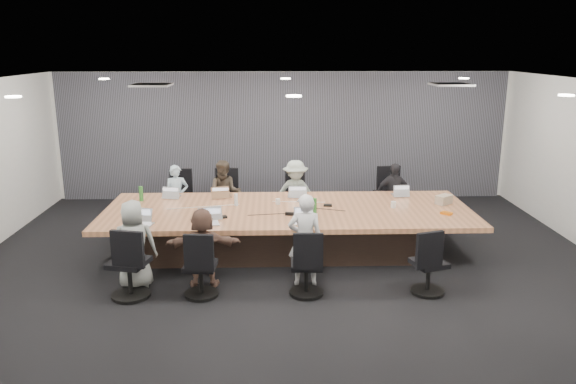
{
  "coord_description": "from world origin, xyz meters",
  "views": [
    {
      "loc": [
        -0.27,
        -8.34,
        3.33
      ],
      "look_at": [
        0.0,
        0.4,
        1.05
      ],
      "focal_mm": 35.0,
      "sensor_mm": 36.0,
      "label": 1
    }
  ],
  "objects_px": {
    "person_2": "(295,194)",
    "canvas_bag": "(444,200)",
    "person_0": "(177,197)",
    "bottle_clear": "(236,200)",
    "person_3": "(393,195)",
    "chair_6": "(306,270)",
    "chair_0": "(180,201)",
    "laptop_3": "(400,195)",
    "person_4": "(134,244)",
    "chair_5": "(201,271)",
    "laptop_0": "(172,197)",
    "laptop_5": "(207,224)",
    "laptop_6": "(303,223)",
    "conference_table": "(288,228)",
    "chair_3": "(389,198)",
    "mug_brown": "(146,211)",
    "bottle_green_left": "(141,194)",
    "chair_4": "(129,268)",
    "person_5": "(203,247)",
    "stapler": "(290,214)",
    "person_6": "(305,240)",
    "laptop_4": "(142,224)",
    "snack_packet": "(446,213)",
    "chair_1": "(227,201)",
    "person_1": "(225,194)",
    "bottle_green_right": "(314,207)",
    "chair_7": "(429,268)",
    "laptop_2": "(297,196)",
    "chair_2": "(295,203)"
  },
  "relations": [
    {
      "from": "person_2",
      "to": "canvas_bag",
      "type": "bearing_deg",
      "value": -28.84
    },
    {
      "from": "person_0",
      "to": "bottle_clear",
      "type": "height_order",
      "value": "person_0"
    },
    {
      "from": "person_3",
      "to": "chair_6",
      "type": "bearing_deg",
      "value": -128.33
    },
    {
      "from": "chair_0",
      "to": "laptop_3",
      "type": "xyz_separation_m",
      "value": [
        4.07,
        -0.9,
        0.34
      ]
    },
    {
      "from": "person_0",
      "to": "person_4",
      "type": "bearing_deg",
      "value": -102.81
    },
    {
      "from": "chair_6",
      "to": "person_2",
      "type": "xyz_separation_m",
      "value": [
        -0.02,
        3.05,
        0.27
      ]
    },
    {
      "from": "chair_5",
      "to": "laptop_0",
      "type": "height_order",
      "value": "laptop_0"
    },
    {
      "from": "laptop_5",
      "to": "canvas_bag",
      "type": "distance_m",
      "value": 4.02
    },
    {
      "from": "chair_6",
      "to": "laptop_6",
      "type": "distance_m",
      "value": 0.98
    },
    {
      "from": "laptop_5",
      "to": "conference_table",
      "type": "bearing_deg",
      "value": 20.33
    },
    {
      "from": "chair_3",
      "to": "laptop_5",
      "type": "relative_size",
      "value": 2.42
    },
    {
      "from": "mug_brown",
      "to": "bottle_green_left",
      "type": "bearing_deg",
      "value": 106.78
    },
    {
      "from": "chair_4",
      "to": "mug_brown",
      "type": "bearing_deg",
      "value": 106.89
    },
    {
      "from": "person_0",
      "to": "laptop_6",
      "type": "bearing_deg",
      "value": -53.15
    },
    {
      "from": "person_5",
      "to": "stapler",
      "type": "bearing_deg",
      "value": -145.58
    },
    {
      "from": "laptop_5",
      "to": "person_6",
      "type": "distance_m",
      "value": 1.55
    },
    {
      "from": "person_0",
      "to": "person_2",
      "type": "bearing_deg",
      "value": -9.34
    },
    {
      "from": "laptop_0",
      "to": "stapler",
      "type": "bearing_deg",
      "value": 157.03
    },
    {
      "from": "conference_table",
      "to": "laptop_4",
      "type": "bearing_deg",
      "value": -160.03
    },
    {
      "from": "conference_table",
      "to": "canvas_bag",
      "type": "height_order",
      "value": "canvas_bag"
    },
    {
      "from": "laptop_0",
      "to": "snack_packet",
      "type": "bearing_deg",
      "value": 172.13
    },
    {
      "from": "chair_0",
      "to": "laptop_4",
      "type": "distance_m",
      "value": 2.53
    },
    {
      "from": "chair_1",
      "to": "chair_3",
      "type": "bearing_deg",
      "value": -178.29
    },
    {
      "from": "person_1",
      "to": "laptop_3",
      "type": "xyz_separation_m",
      "value": [
        3.17,
        -0.55,
        0.11
      ]
    },
    {
      "from": "chair_1",
      "to": "chair_3",
      "type": "relative_size",
      "value": 0.96
    },
    {
      "from": "bottle_green_right",
      "to": "mug_brown",
      "type": "xyz_separation_m",
      "value": [
        -2.67,
        0.11,
        -0.09
      ]
    },
    {
      "from": "bottle_clear",
      "to": "canvas_bag",
      "type": "distance_m",
      "value": 3.51
    },
    {
      "from": "conference_table",
      "to": "chair_7",
      "type": "height_order",
      "value": "conference_table"
    },
    {
      "from": "mug_brown",
      "to": "chair_3",
      "type": "bearing_deg",
      "value": 24.44
    },
    {
      "from": "chair_0",
      "to": "laptop_2",
      "type": "bearing_deg",
      "value": 158.89
    },
    {
      "from": "snack_packet",
      "to": "person_0",
      "type": "bearing_deg",
      "value": 159.04
    },
    {
      "from": "person_0",
      "to": "laptop_2",
      "type": "xyz_separation_m",
      "value": [
        2.22,
        -0.55,
        0.15
      ]
    },
    {
      "from": "chair_1",
      "to": "person_2",
      "type": "xyz_separation_m",
      "value": [
        1.32,
        -0.35,
        0.22
      ]
    },
    {
      "from": "chair_3",
      "to": "laptop_2",
      "type": "xyz_separation_m",
      "value": [
        -1.85,
        -0.9,
        0.31
      ]
    },
    {
      "from": "chair_7",
      "to": "person_0",
      "type": "xyz_separation_m",
      "value": [
        -3.93,
        3.05,
        0.23
      ]
    },
    {
      "from": "bottle_green_left",
      "to": "laptop_3",
      "type": "bearing_deg",
      "value": 2.97
    },
    {
      "from": "mug_brown",
      "to": "stapler",
      "type": "height_order",
      "value": "mug_brown"
    },
    {
      "from": "chair_4",
      "to": "person_6",
      "type": "relative_size",
      "value": 0.62
    },
    {
      "from": "bottle_green_left",
      "to": "person_5",
      "type": "bearing_deg",
      "value": -56.36
    },
    {
      "from": "chair_6",
      "to": "person_4",
      "type": "xyz_separation_m",
      "value": [
        -2.4,
        0.35,
        0.27
      ]
    },
    {
      "from": "laptop_5",
      "to": "bottle_green_left",
      "type": "height_order",
      "value": "bottle_green_left"
    },
    {
      "from": "laptop_2",
      "to": "mug_brown",
      "type": "bearing_deg",
      "value": 26.27
    },
    {
      "from": "chair_3",
      "to": "laptop_3",
      "type": "xyz_separation_m",
      "value": [
        0.0,
        -0.9,
        0.31
      ]
    },
    {
      "from": "laptop_2",
      "to": "bottle_clear",
      "type": "distance_m",
      "value": 1.2
    },
    {
      "from": "chair_0",
      "to": "chair_5",
      "type": "xyz_separation_m",
      "value": [
        0.8,
        -3.4,
        -0.04
      ]
    },
    {
      "from": "laptop_0",
      "to": "snack_packet",
      "type": "height_order",
      "value": "snack_packet"
    },
    {
      "from": "chair_2",
      "to": "bottle_green_left",
      "type": "distance_m",
      "value": 2.97
    },
    {
      "from": "chair_4",
      "to": "mug_brown",
      "type": "height_order",
      "value": "mug_brown"
    },
    {
      "from": "person_2",
      "to": "person_5",
      "type": "xyz_separation_m",
      "value": [
        -1.42,
        -2.7,
        -0.06
      ]
    },
    {
      "from": "laptop_5",
      "to": "laptop_6",
      "type": "relative_size",
      "value": 1.21
    }
  ]
}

